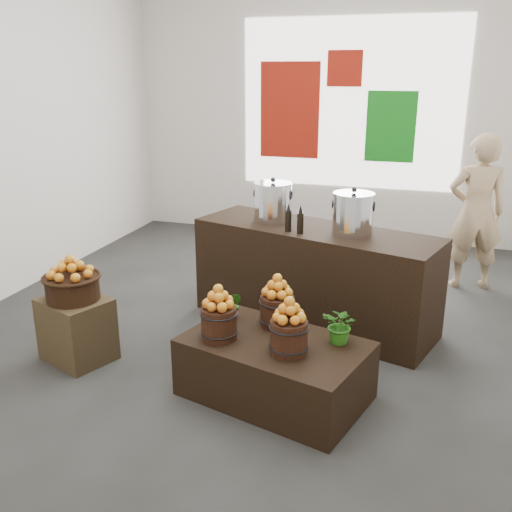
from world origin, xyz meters
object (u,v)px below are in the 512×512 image
(stock_pot_center, at_px, (353,215))
(shopper, at_px, (476,212))
(display_table, at_px, (275,369))
(wicker_basket, at_px, (73,288))
(crate, at_px, (77,329))
(counter, at_px, (314,276))
(stock_pot_left, at_px, (273,203))

(stock_pot_center, xyz_separation_m, shopper, (1.20, 1.67, -0.28))
(display_table, bearing_deg, wicker_basket, -166.46)
(crate, height_order, wicker_basket, wicker_basket)
(crate, xyz_separation_m, stock_pot_center, (2.22, 1.29, 0.90))
(wicker_basket, distance_m, counter, 2.33)
(stock_pot_center, bearing_deg, shopper, 54.21)
(stock_pot_left, bearing_deg, stock_pot_center, -17.14)
(wicker_basket, bearing_deg, shopper, 40.80)
(wicker_basket, xyz_separation_m, stock_pot_center, (2.22, 1.29, 0.51))
(display_table, relative_size, counter, 0.57)
(display_table, height_order, stock_pot_left, stock_pot_left)
(wicker_basket, height_order, counter, counter)
(counter, bearing_deg, shopper, 61.75)
(shopper, bearing_deg, counter, 32.41)
(wicker_basket, relative_size, display_table, 0.33)
(crate, height_order, counter, counter)
(wicker_basket, relative_size, stock_pot_left, 1.22)
(crate, xyz_separation_m, wicker_basket, (0.00, 0.00, 0.39))
(shopper, bearing_deg, stock_pot_center, 42.01)
(crate, bearing_deg, display_table, -2.42)
(wicker_basket, bearing_deg, crate, 0.00)
(stock_pot_center, bearing_deg, display_table, -105.29)
(crate, distance_m, wicker_basket, 0.39)
(counter, distance_m, stock_pot_left, 0.85)
(crate, distance_m, counter, 2.33)
(wicker_basket, xyz_separation_m, stock_pot_left, (1.37, 1.55, 0.51))
(counter, distance_m, shopper, 2.25)
(stock_pot_left, xyz_separation_m, shopper, (2.05, 1.41, -0.28))
(counter, relative_size, stock_pot_center, 6.47)
(display_table, bearing_deg, counter, 105.94)
(wicker_basket, height_order, stock_pot_center, stock_pot_center)
(crate, bearing_deg, wicker_basket, 0.00)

